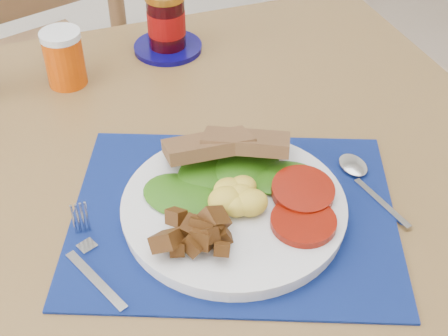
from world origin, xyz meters
The scene contains 8 objects.
table centered at (0.00, 0.20, 0.67)m, with size 1.40×0.90×0.75m.
chair_far centered at (-0.02, 0.91, 0.61)m, with size 0.56×0.54×1.21m.
placemat centered at (0.20, 0.06, 0.75)m, with size 0.44×0.35×0.00m, color black.
breakfast_plate centered at (0.20, 0.05, 0.78)m, with size 0.30×0.30×0.07m.
fork centered at (0.00, 0.04, 0.76)m, with size 0.06×0.17×0.00m.
spoon centered at (0.40, 0.06, 0.76)m, with size 0.04×0.17×0.00m.
juice_glass centered at (0.04, 0.47, 0.80)m, with size 0.07×0.07×0.10m, color #CC4405.
jam_on_saucer centered at (0.24, 0.52, 0.80)m, with size 0.13×0.13×0.12m.
Camera 1 is at (-0.02, -0.52, 1.36)m, focal length 50.00 mm.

